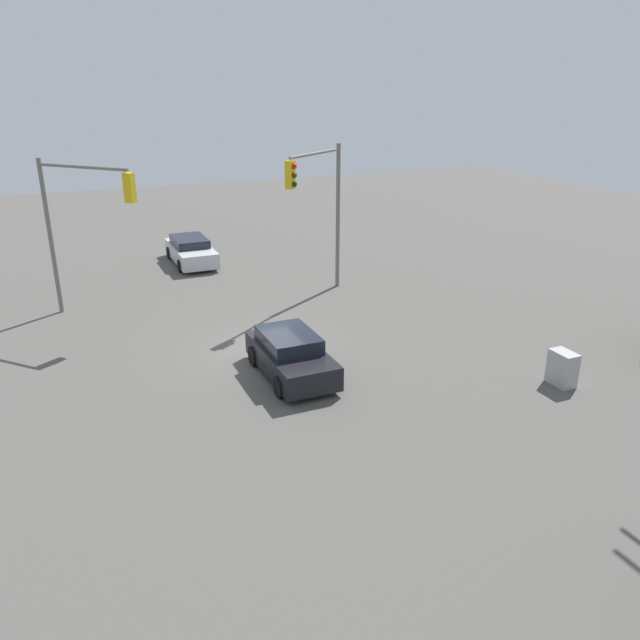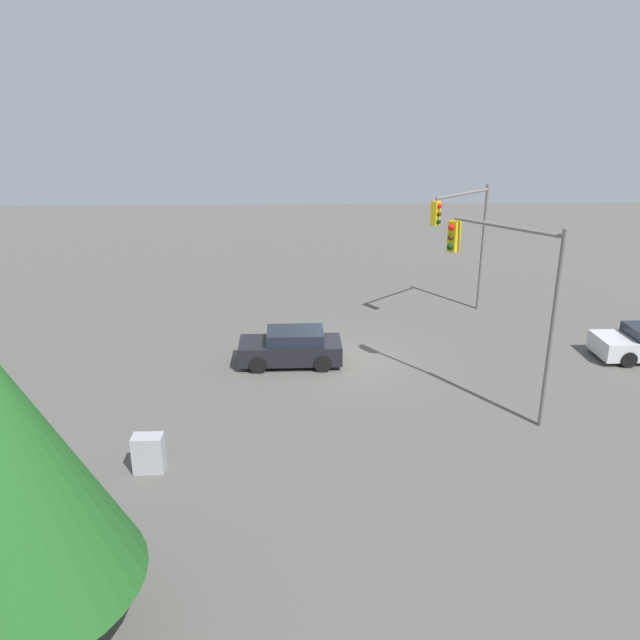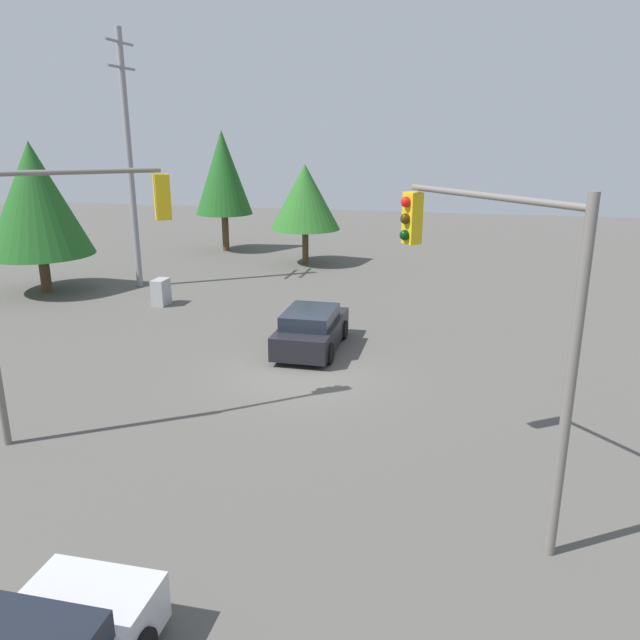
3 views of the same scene
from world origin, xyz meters
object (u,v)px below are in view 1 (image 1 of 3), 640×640
Objects in this scene: sedan_dark at (291,355)px; sedan_silver at (191,251)px; traffic_signal_main at (81,211)px; traffic_signal_cross at (321,196)px; electrical_cabinet at (562,368)px.

sedan_silver is at bearing -90.39° from sedan_dark.
sedan_dark is 0.65× the size of traffic_signal_main.
traffic_signal_main is 0.96× the size of traffic_signal_cross.
traffic_signal_cross reaches higher than traffic_signal_main.
traffic_signal_main is (6.54, -5.40, 3.62)m from sedan_silver.
traffic_signal_cross reaches higher than electrical_cabinet.
traffic_signal_cross reaches higher than sedan_silver.
traffic_signal_cross is 5.82× the size of electrical_cabinet.
sedan_dark is 10.32m from traffic_signal_main.
traffic_signal_main is 17.97m from electrical_cabinet.
sedan_silver is 0.71× the size of traffic_signal_cross.
sedan_dark is 8.45m from electrical_cabinet.
electrical_cabinet is at bearing 69.43° from traffic_signal_cross.
traffic_signal_main is at bearing -56.79° from sedan_dark.
traffic_signal_cross is (1.09, 9.43, 0.13)m from traffic_signal_main.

